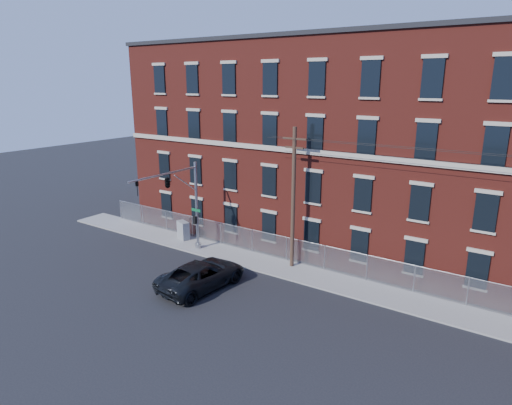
{
  "coord_description": "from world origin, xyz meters",
  "views": [
    {
      "loc": [
        16.51,
        -20.53,
        13.05
      ],
      "look_at": [
        -0.05,
        4.0,
        4.93
      ],
      "focal_mm": 31.08,
      "sensor_mm": 36.0,
      "label": 1
    }
  ],
  "objects_px": {
    "traffic_signal_mast": "(175,190)",
    "utility_cabinet": "(183,230)",
    "pickup_truck": "(202,275)",
    "utility_pole_near": "(293,196)"
  },
  "relations": [
    {
      "from": "utility_cabinet",
      "to": "utility_pole_near",
      "type": "bearing_deg",
      "value": 21.87
    },
    {
      "from": "pickup_truck",
      "to": "traffic_signal_mast",
      "type": "bearing_deg",
      "value": -23.59
    },
    {
      "from": "pickup_truck",
      "to": "utility_cabinet",
      "type": "distance_m",
      "value": 9.28
    },
    {
      "from": "traffic_signal_mast",
      "to": "pickup_truck",
      "type": "distance_m",
      "value": 7.05
    },
    {
      "from": "traffic_signal_mast",
      "to": "utility_pole_near",
      "type": "bearing_deg",
      "value": 23.14
    },
    {
      "from": "traffic_signal_mast",
      "to": "utility_cabinet",
      "type": "bearing_deg",
      "value": 127.03
    },
    {
      "from": "traffic_signal_mast",
      "to": "pickup_truck",
      "type": "height_order",
      "value": "traffic_signal_mast"
    },
    {
      "from": "pickup_truck",
      "to": "utility_cabinet",
      "type": "bearing_deg",
      "value": -33.63
    },
    {
      "from": "traffic_signal_mast",
      "to": "pickup_truck",
      "type": "xyz_separation_m",
      "value": [
        4.72,
        -2.67,
        -4.51
      ]
    },
    {
      "from": "utility_pole_near",
      "to": "utility_cabinet",
      "type": "bearing_deg",
      "value": -179.02
    }
  ]
}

